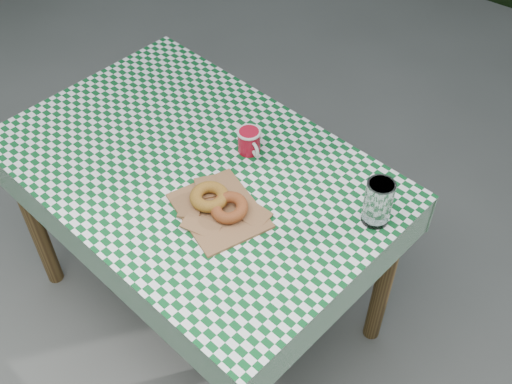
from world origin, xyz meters
TOP-DOWN VIEW (x-y plane):
  - ground at (0.00, 0.00)m, footprint 60.00×60.00m
  - table at (0.06, -0.02)m, footprint 1.29×0.95m
  - tablecloth at (0.06, -0.02)m, footprint 1.32×0.97m
  - paper_bag at (0.24, -0.12)m, footprint 0.33×0.30m
  - bagel_front at (0.20, -0.12)m, footprint 0.13×0.13m
  - bagel_back at (0.27, -0.11)m, footprint 0.13×0.13m
  - coffee_mug at (0.15, 0.14)m, footprint 0.19×0.19m
  - drinking_glass at (0.61, 0.12)m, footprint 0.10×0.10m

SIDE VIEW (x-z plane):
  - ground at x=0.00m, z-range 0.00..0.00m
  - table at x=0.06m, z-range 0.00..0.75m
  - tablecloth at x=0.06m, z-range 0.75..0.76m
  - paper_bag at x=0.24m, z-range 0.76..0.77m
  - bagel_back at x=0.27m, z-range 0.77..0.80m
  - bagel_front at x=0.20m, z-range 0.77..0.81m
  - coffee_mug at x=0.15m, z-range 0.76..0.83m
  - drinking_glass at x=0.61m, z-range 0.76..0.90m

